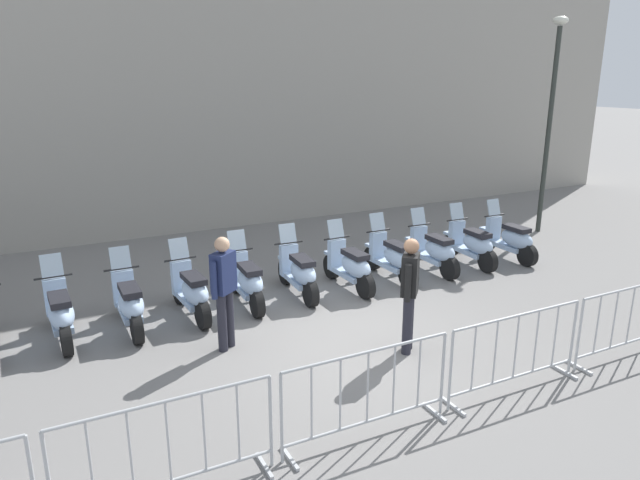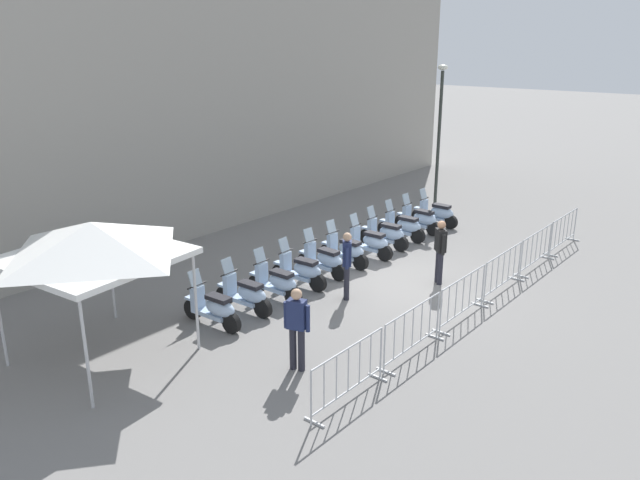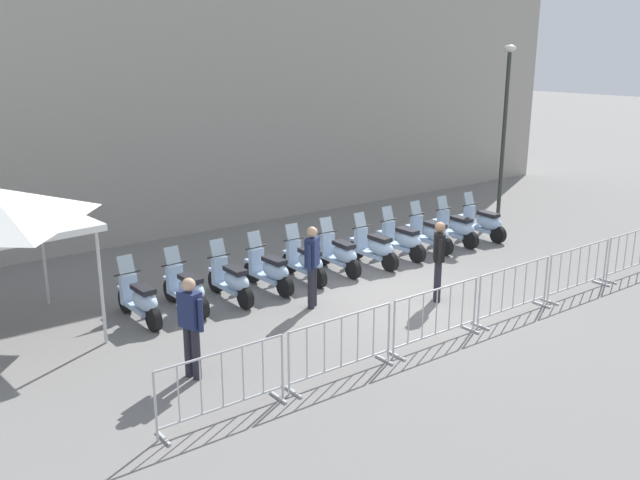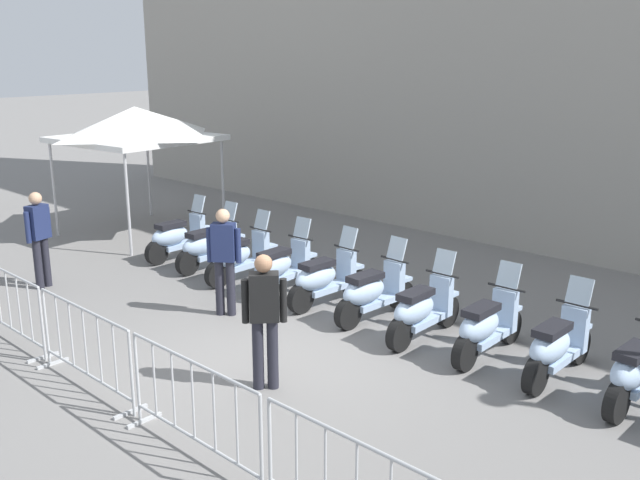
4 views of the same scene
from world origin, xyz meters
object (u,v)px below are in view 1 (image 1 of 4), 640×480
Objects in this scene: motorcycle_4 at (247,281)px; motorcycle_9 at (471,244)px; motorcycle_5 at (299,273)px; motorcycle_3 at (191,292)px; officer_mid_plaza at (224,287)px; barrier_segment_1 at (169,450)px; street_lamp at (551,105)px; motorcycle_7 at (392,258)px; barrier_segment_2 at (368,395)px; motorcycle_1 at (60,313)px; officer_near_row_end at (410,289)px; motorcycle_10 at (510,239)px; motorcycle_2 at (129,304)px; barrier_segment_4 at (630,321)px; barrier_segment_3 at (515,353)px; motorcycle_8 at (433,251)px; motorcycle_6 at (350,266)px.

motorcycle_9 is at bearing -5.48° from motorcycle_4.
motorcycle_3 is at bearing 176.10° from motorcycle_5.
motorcycle_4 is 1.72m from officer_mid_plaza.
motorcycle_4 reaches higher than barrier_segment_1.
street_lamp is (3.51, 1.00, 2.75)m from motorcycle_9.
motorcycle_7 is 5.24m from barrier_segment_2.
motorcycle_1 is at bearing 175.35° from motorcycle_5.
motorcycle_3 is 1.00× the size of motorcycle_7.
officer_near_row_end is (-1.75, -2.53, 0.53)m from motorcycle_7.
motorcycle_3 reaches higher than barrier_segment_1.
street_lamp reaches higher than motorcycle_7.
motorcycle_10 is 0.82× the size of barrier_segment_1.
motorcycle_2 is at bearing 178.74° from motorcycle_3.
barrier_segment_2 is at bearing -142.15° from officer_near_row_end.
motorcycle_1 is 8.42m from barrier_segment_4.
street_lamp is (5.51, 0.82, 2.75)m from motorcycle_7.
officer_near_row_end reaches higher than barrier_segment_3.
motorcycle_1 is 11.84m from street_lamp.
motorcycle_10 is at bearing 24.61° from officer_near_row_end.
motorcycle_10 is 0.82× the size of barrier_segment_4.
motorcycle_8 is 4.23m from barrier_segment_4.
street_lamp reaches higher than officer_near_row_end.
street_lamp reaches higher than barrier_segment_1.
motorcycle_4 reaches higher than barrier_segment_2.
motorcycle_2 is 5.81m from barrier_segment_3.
officer_mid_plaza is at bearing 130.88° from barrier_segment_3.
motorcycle_3 is 2.00m from motorcycle_5.
barrier_segment_3 is at bearing -50.39° from motorcycle_2.
motorcycle_3 is 4.27m from barrier_segment_2.
motorcycle_8 is at bearing 10.63° from officer_mid_plaza.
officer_mid_plaza is (1.04, -1.40, 0.53)m from motorcycle_2.
barrier_segment_1 is 6.60m from barrier_segment_4.
motorcycle_3 is 6.03m from motorcycle_9.
barrier_segment_2 is at bearing -146.06° from motorcycle_9.
barrier_segment_2 is at bearing -80.63° from officer_mid_plaza.
motorcycle_1 is 1.00× the size of motorcycle_3.
officer_mid_plaza is (-3.98, -1.03, 0.53)m from motorcycle_7.
motorcycle_10 is 5.25m from officer_near_row_end.
motorcycle_4 is 1.01m from motorcycle_5.
motorcycle_10 is (4.01, -0.36, 0.00)m from motorcycle_6.
motorcycle_6 is at bearing -5.23° from motorcycle_2.
motorcycle_1 is 1.00× the size of officer_near_row_end.
barrier_segment_2 is (-4.51, -3.80, 0.07)m from motorcycle_8.
barrier_segment_3 is 1.00× the size of barrier_segment_4.
motorcycle_4 is at bearing 55.92° from barrier_segment_1.
motorcycle_2 is 1.00× the size of motorcycle_9.
motorcycle_1 is at bearing 135.32° from barrier_segment_3.
motorcycle_8 is 0.82× the size of barrier_segment_1.
motorcycle_7 is at bearing 14.45° from officer_mid_plaza.
motorcycle_9 is 0.33× the size of street_lamp.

